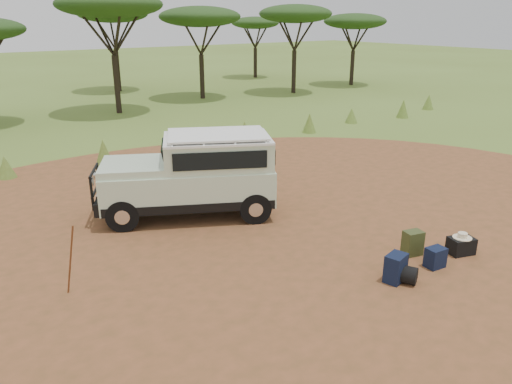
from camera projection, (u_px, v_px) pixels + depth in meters
ground at (254, 263)px, 10.29m from camera, size 140.00×140.00×0.00m
dirt_clearing at (254, 263)px, 10.29m from camera, size 23.00×23.00×0.01m
grass_fringe at (108, 154)px, 16.86m from camera, size 36.60×1.60×0.90m
acacia_treeline at (31, 14)px, 24.24m from camera, size 46.70×13.20×6.26m
safari_vehicle at (194, 177)px, 12.43m from camera, size 4.59×3.46×2.11m
walking_staff at (70, 260)px, 8.95m from camera, size 0.24×0.22×1.36m
backpack_black at (396, 268)px, 9.53m from camera, size 0.41×0.32×0.52m
backpack_navy at (396, 268)px, 9.50m from camera, size 0.49×0.40×0.56m
backpack_olive at (413, 243)px, 10.56m from camera, size 0.45×0.37×0.54m
duffel_navy at (435, 258)px, 10.05m from camera, size 0.41×0.32×0.43m
hard_case at (461, 246)px, 10.63m from camera, size 0.61×0.51×0.37m
stuff_sack at (407, 275)px, 9.47m from camera, size 0.47×0.47×0.34m
safari_hat at (462, 236)px, 10.56m from camera, size 0.40×0.40×0.12m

